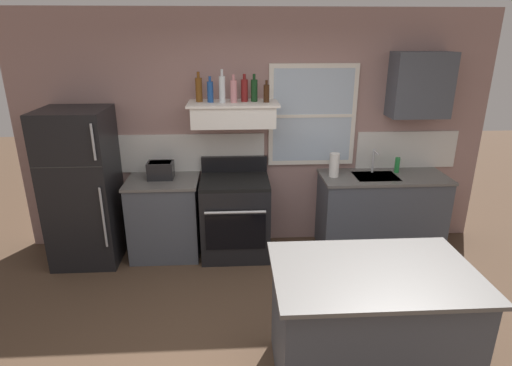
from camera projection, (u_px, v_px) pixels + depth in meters
name	position (u px, v px, depth m)	size (l,w,h in m)	color
back_wall	(258.00, 132.00, 4.84)	(5.40, 0.11, 2.70)	gray
refrigerator	(83.00, 188.00, 4.54)	(0.70, 0.72, 1.71)	black
counter_left_of_stove	(165.00, 217.00, 4.78)	(0.79, 0.63, 0.91)	#474C56
toaster	(161.00, 170.00, 4.63)	(0.30, 0.20, 0.19)	black
stove_range	(235.00, 216.00, 4.78)	(0.76, 0.69, 1.09)	black
range_hood_shelf	(233.00, 114.00, 4.48)	(0.96, 0.52, 0.24)	white
bottle_amber_wine	(199.00, 89.00, 4.42)	(0.07, 0.07, 0.31)	brown
bottle_blue_liqueur	(210.00, 91.00, 4.39)	(0.07, 0.07, 0.27)	#1E478C
bottle_clear_tall	(222.00, 89.00, 4.35)	(0.06, 0.06, 0.34)	silver
bottle_rose_pink	(234.00, 91.00, 4.38)	(0.07, 0.07, 0.29)	#C67F84
bottle_red_label_wine	(244.00, 90.00, 4.44)	(0.07, 0.07, 0.29)	maroon
bottle_dark_green_wine	(254.00, 90.00, 4.44)	(0.07, 0.07, 0.29)	#143819
bottle_brown_stout	(266.00, 93.00, 4.40)	(0.06, 0.06, 0.23)	#381E0F
counter_right_with_sink	(380.00, 212.00, 4.91)	(1.43, 0.63, 0.91)	#474C56
sink_faucet	(374.00, 158.00, 4.79)	(0.03, 0.17, 0.28)	silver
paper_towel_roll	(334.00, 165.00, 4.68)	(0.11, 0.11, 0.27)	white
dish_soap_bottle	(397.00, 165.00, 4.83)	(0.06, 0.06, 0.18)	#268C3F
kitchen_island	(369.00, 325.00, 3.01)	(1.40, 0.90, 0.91)	#474C56
upper_cabinet_right	(420.00, 85.00, 4.57)	(0.64, 0.32, 0.70)	#474C56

